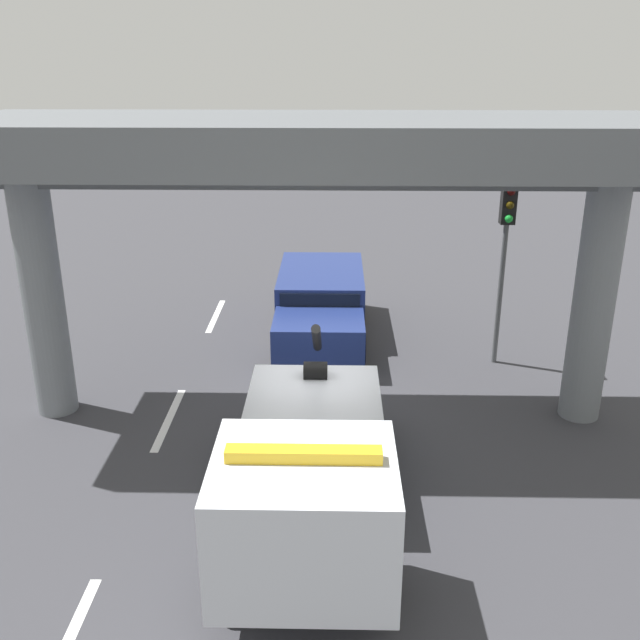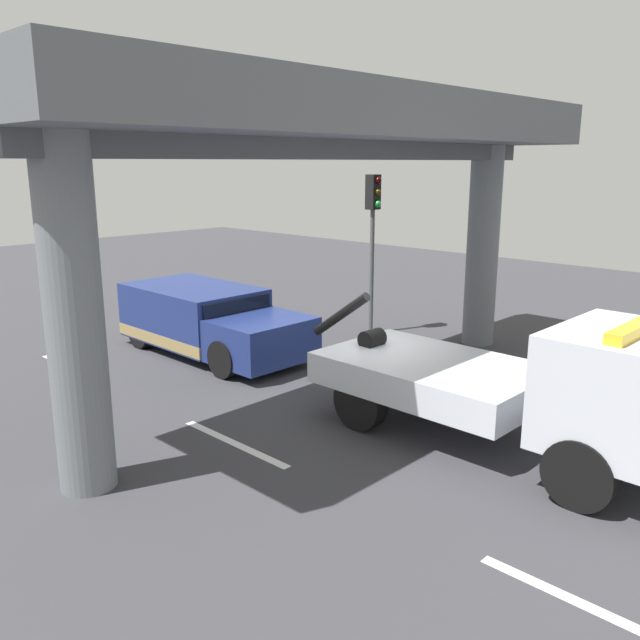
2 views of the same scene
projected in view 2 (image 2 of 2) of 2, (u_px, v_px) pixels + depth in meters
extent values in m
cube|color=#38383D|center=(352.00, 401.00, 13.01)|extent=(60.00, 40.00, 0.10)
cube|color=silver|center=(70.00, 367.00, 14.97)|extent=(2.60, 0.16, 0.01)
cube|color=silver|center=(234.00, 443.00, 10.92)|extent=(2.60, 0.16, 0.01)
cube|color=silver|center=(594.00, 609.00, 6.86)|extent=(2.60, 0.16, 0.01)
cube|color=silver|center=(432.00, 375.00, 11.52)|extent=(3.85, 2.41, 0.55)
cube|color=silver|center=(632.00, 390.00, 9.14)|extent=(2.05, 2.31, 1.65)
cube|color=#196B9E|center=(469.00, 364.00, 12.38)|extent=(3.65, 0.03, 0.20)
cylinder|color=black|center=(341.00, 315.00, 12.83)|extent=(1.41, 0.18, 1.07)
cylinder|color=black|center=(372.00, 339.00, 12.37)|extent=(0.36, 0.45, 0.36)
cube|color=yellow|center=(639.00, 327.00, 8.93)|extent=(0.25, 1.92, 0.16)
cylinder|color=black|center=(635.00, 429.00, 10.23)|extent=(1.00, 0.32, 1.00)
cylinder|color=black|center=(580.00, 474.00, 8.78)|extent=(1.00, 0.32, 1.00)
cylinder|color=black|center=(429.00, 375.00, 12.87)|extent=(1.00, 0.32, 1.00)
cylinder|color=black|center=(360.00, 402.00, 11.42)|extent=(1.00, 0.32, 1.00)
cube|color=navy|center=(194.00, 313.00, 16.36)|extent=(3.46, 2.21, 1.35)
cube|color=navy|center=(262.00, 339.00, 14.66)|extent=(1.73, 2.12, 0.95)
cube|color=black|center=(237.00, 312.00, 15.11)|extent=(0.07, 1.94, 0.59)
cube|color=#9E8451|center=(195.00, 332.00, 16.48)|extent=(3.48, 2.23, 0.28)
cylinder|color=black|center=(288.00, 342.00, 15.49)|extent=(0.84, 0.28, 0.84)
cylinder|color=black|center=(224.00, 359.00, 14.16)|extent=(0.84, 0.28, 0.84)
cylinder|color=black|center=(203.00, 319.00, 17.79)|extent=(0.84, 0.28, 0.84)
cylinder|color=black|center=(141.00, 332.00, 16.45)|extent=(0.84, 0.28, 0.84)
cylinder|color=slate|center=(483.00, 247.00, 16.41)|extent=(0.79, 0.79, 4.98)
cylinder|color=slate|center=(75.00, 319.00, 8.91)|extent=(0.79, 0.79, 4.98)
cube|color=#5B5F63|center=(340.00, 115.00, 11.97)|extent=(3.60, 12.73, 0.89)
cube|color=#4A4E52|center=(340.00, 150.00, 12.12)|extent=(0.50, 12.33, 0.36)
cylinder|color=#515456|center=(372.00, 273.00, 17.55)|extent=(0.12, 0.12, 3.37)
cube|color=black|center=(373.00, 192.00, 17.05)|extent=(0.28, 0.32, 0.90)
sphere|color=#360605|center=(378.00, 180.00, 16.87)|extent=(0.18, 0.18, 0.18)
sphere|color=#3A2D06|center=(378.00, 192.00, 16.94)|extent=(0.18, 0.18, 0.18)
sphere|color=green|center=(378.00, 204.00, 17.01)|extent=(0.18, 0.18, 0.18)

